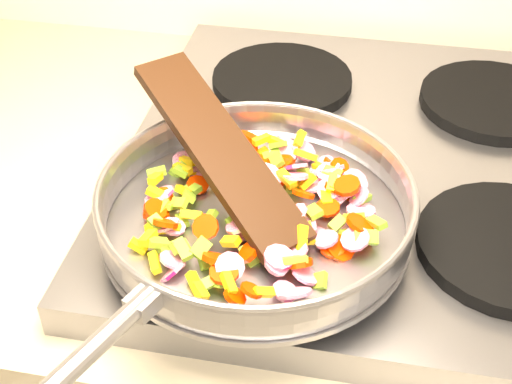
# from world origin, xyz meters

# --- Properties ---
(cooktop) EXTENTS (0.60, 0.60, 0.04)m
(cooktop) POSITION_xyz_m (-0.70, 1.67, 0.92)
(cooktop) COLOR #939399
(cooktop) RESTS_ON counter_top
(grate_fl) EXTENTS (0.19, 0.19, 0.02)m
(grate_fl) POSITION_xyz_m (-0.84, 1.52, 0.95)
(grate_fl) COLOR black
(grate_fl) RESTS_ON cooktop
(grate_fr) EXTENTS (0.19, 0.19, 0.02)m
(grate_fr) POSITION_xyz_m (-0.56, 1.52, 0.95)
(grate_fr) COLOR black
(grate_fr) RESTS_ON cooktop
(grate_bl) EXTENTS (0.19, 0.19, 0.02)m
(grate_bl) POSITION_xyz_m (-0.84, 1.81, 0.95)
(grate_bl) COLOR black
(grate_bl) RESTS_ON cooktop
(grate_br) EXTENTS (0.19, 0.19, 0.02)m
(grate_br) POSITION_xyz_m (-0.56, 1.81, 0.95)
(grate_br) COLOR black
(grate_br) RESTS_ON cooktop
(saute_pan) EXTENTS (0.35, 0.50, 0.05)m
(saute_pan) POSITION_xyz_m (-0.82, 1.50, 0.98)
(saute_pan) COLOR #9E9EA5
(saute_pan) RESTS_ON grate_fl
(vegetable_heap) EXTENTS (0.26, 0.27, 0.05)m
(vegetable_heap) POSITION_xyz_m (-0.81, 1.51, 0.98)
(vegetable_heap) COLOR #7BA925
(vegetable_heap) RESTS_ON saute_pan
(wooden_spatula) EXTENTS (0.22, 0.22, 0.09)m
(wooden_spatula) POSITION_xyz_m (-0.86, 1.53, 1.02)
(wooden_spatula) COLOR black
(wooden_spatula) RESTS_ON saute_pan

